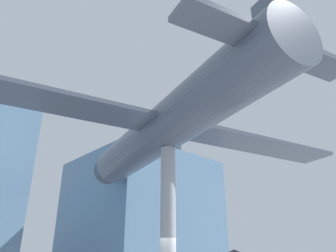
% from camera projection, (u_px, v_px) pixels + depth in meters
% --- Properties ---
extents(glass_pavilion_right, '(10.13, 10.12, 10.47)m').
position_uv_depth(glass_pavilion_right, '(141.00, 221.00, 27.09)').
color(glass_pavilion_right, slate).
rests_on(glass_pavilion_right, ground_plane).
extents(support_pylon_central, '(0.62, 0.62, 6.24)m').
position_uv_depth(support_pylon_central, '(168.00, 222.00, 13.04)').
color(support_pylon_central, '#999EA3').
rests_on(support_pylon_central, ground_plane).
extents(suspended_airplane, '(19.76, 16.11, 3.02)m').
position_uv_depth(suspended_airplane, '(165.00, 128.00, 14.92)').
color(suspended_airplane, '#4C5666').
rests_on(suspended_airplane, support_pylon_central).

